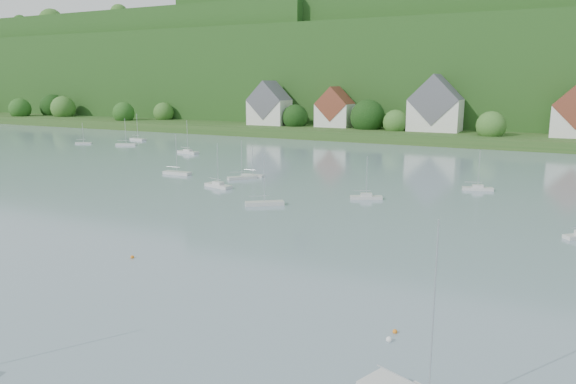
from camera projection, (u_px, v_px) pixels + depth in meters
The scene contains 10 objects.
far_shore_strip at pixel (427, 132), 186.74m from camera, with size 600.00×60.00×3.00m, color #2A521E.
forested_ridge at pixel (464, 72), 242.27m from camera, with size 620.00×181.22×69.89m.
village_building_0 at pixel (269, 107), 197.93m from camera, with size 14.00×10.40×16.00m.
village_building_1 at pixel (335, 110), 188.84m from camera, with size 12.00×9.36×14.00m.
village_building_2 at pixel (435, 108), 172.27m from camera, with size 16.00×11.44×18.00m.
village_building_3 at pixel (576, 115), 153.10m from camera, with size 13.00×10.40×15.50m.
mooring_buoy_2 at pixel (395, 333), 40.81m from camera, with size 0.38×0.38×0.38m, color orange.
mooring_buoy_3 at pixel (132, 258), 58.07m from camera, with size 0.41×0.41×0.41m, color orange.
mooring_buoy_4 at pixel (389, 341), 39.48m from camera, with size 0.48×0.48×0.48m, color white.
far_sailboat_cluster at pixel (379, 173), 109.53m from camera, with size 191.24×67.44×8.71m.
Camera 1 is at (40.99, 11.19, 18.68)m, focal length 33.63 mm.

